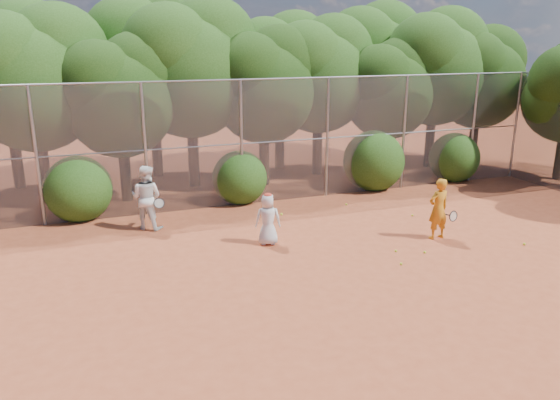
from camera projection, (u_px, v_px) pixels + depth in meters
name	position (u px, v px, depth m)	size (l,w,h in m)	color
ground	(357.00, 269.00, 12.82)	(80.00, 80.00, 0.00)	#9A4022
fence_back	(268.00, 140.00, 17.60)	(20.05, 0.09, 4.03)	gray
tree_1	(34.00, 73.00, 17.00)	(4.64, 4.03, 6.35)	black
tree_2	(120.00, 92.00, 17.36)	(3.99, 3.47, 5.47)	black
tree_3	(191.00, 63.00, 18.88)	(4.89, 4.26, 6.70)	black
tree_4	(265.00, 81.00, 19.35)	(4.19, 3.64, 5.73)	black
tree_5	(320.00, 70.00, 20.83)	(4.51, 3.92, 6.17)	black
tree_6	(389.00, 86.00, 20.92)	(3.86, 3.36, 5.29)	black
tree_7	(436.00, 63.00, 22.08)	(4.77, 4.14, 6.53)	black
tree_8	(480.00, 74.00, 22.61)	(4.25, 3.70, 5.82)	black
tree_9	(6.00, 65.00, 18.68)	(4.83, 4.20, 6.62)	black
tree_10	(152.00, 55.00, 20.46)	(5.15, 4.48, 7.06)	black
tree_11	(281.00, 66.00, 21.90)	(4.64, 4.03, 6.35)	black
tree_12	(372.00, 55.00, 23.85)	(5.02, 4.37, 6.88)	black
bush_0	(78.00, 186.00, 16.19)	(2.00, 2.00, 2.00)	#1E4310
bush_1	(240.00, 175.00, 17.90)	(1.80, 1.80, 1.80)	#1E4310
bush_2	(374.00, 158.00, 19.51)	(2.20, 2.20, 2.20)	#1E4310
bush_3	(454.00, 155.00, 20.73)	(1.90, 1.90, 1.90)	#1E4310
player_yellow	(438.00, 209.00, 14.56)	(0.82, 0.48, 1.67)	orange
player_teen	(268.00, 219.00, 14.18)	(0.76, 0.60, 1.40)	silver
player_white	(146.00, 197.00, 15.31)	(1.13, 1.08, 1.84)	white
ball_0	(425.00, 252.00, 13.73)	(0.07, 0.07, 0.07)	#BFD426
ball_1	(412.00, 215.00, 16.62)	(0.07, 0.07, 0.07)	#BFD426
ball_2	(396.00, 251.00, 13.81)	(0.07, 0.07, 0.07)	#BFD426
ball_3	(524.00, 244.00, 14.28)	(0.07, 0.07, 0.07)	#BFD426
ball_4	(401.00, 264.00, 13.02)	(0.07, 0.07, 0.07)	#BFD426
ball_5	(346.00, 204.00, 17.72)	(0.07, 0.07, 0.07)	#BFD426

